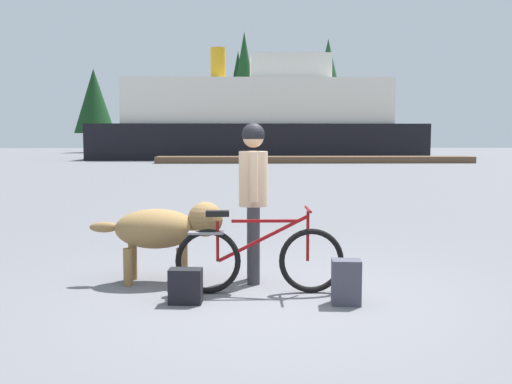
% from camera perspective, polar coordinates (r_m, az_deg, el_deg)
% --- Properties ---
extents(ground_plane, '(160.00, 160.00, 0.00)m').
position_cam_1_polar(ground_plane, '(5.96, 1.92, -10.40)').
color(ground_plane, slate).
extents(bicycle, '(1.75, 0.44, 0.89)m').
position_cam_1_polar(bicycle, '(6.08, 0.23, -6.47)').
color(bicycle, black).
rests_on(bicycle, ground_plane).
extents(person_cyclist, '(0.32, 0.53, 1.78)m').
position_cam_1_polar(person_cyclist, '(6.46, -0.27, 0.58)').
color(person_cyclist, '#333338').
rests_on(person_cyclist, ground_plane).
extents(dog, '(1.48, 0.52, 0.91)m').
position_cam_1_polar(dog, '(6.57, -8.87, -3.57)').
color(dog, olive).
rests_on(dog, ground_plane).
extents(backpack, '(0.30, 0.22, 0.44)m').
position_cam_1_polar(backpack, '(5.79, 8.81, -8.70)').
color(backpack, '#3F3F4C').
rests_on(backpack, ground_plane).
extents(handbag_pannier, '(0.33, 0.20, 0.34)m').
position_cam_1_polar(handbag_pannier, '(5.80, -6.90, -9.12)').
color(handbag_pannier, black).
rests_on(handbag_pannier, ground_plane).
extents(dock_pier, '(19.74, 2.13, 0.40)m').
position_cam_1_polar(dock_pier, '(36.83, 5.73, 3.17)').
color(dock_pier, brown).
rests_on(dock_pier, ground_plane).
extents(ferry_boat, '(23.81, 7.19, 8.13)m').
position_cam_1_polar(ferry_boat, '(43.57, 0.24, 6.97)').
color(ferry_boat, black).
rests_on(ferry_boat, ground_plane).
extents(pine_tree_far_left, '(4.13, 4.13, 8.59)m').
position_cam_1_polar(pine_tree_far_left, '(62.79, -15.56, 8.56)').
color(pine_tree_far_left, '#4C331E').
rests_on(pine_tree_far_left, ground_plane).
extents(pine_tree_center, '(3.35, 3.35, 12.42)m').
position_cam_1_polar(pine_tree_center, '(61.39, -1.16, 11.01)').
color(pine_tree_center, '#4C331E').
rests_on(pine_tree_center, ground_plane).
extents(pine_tree_far_right, '(4.39, 4.39, 11.65)m').
position_cam_1_polar(pine_tree_far_right, '(61.65, 7.05, 10.35)').
color(pine_tree_far_right, '#4C331E').
rests_on(pine_tree_far_right, ground_plane).
extents(pine_tree_mid_back, '(3.58, 3.58, 11.22)m').
position_cam_1_polar(pine_tree_mid_back, '(66.64, -1.76, 9.71)').
color(pine_tree_mid_back, '#4C331E').
rests_on(pine_tree_mid_back, ground_plane).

